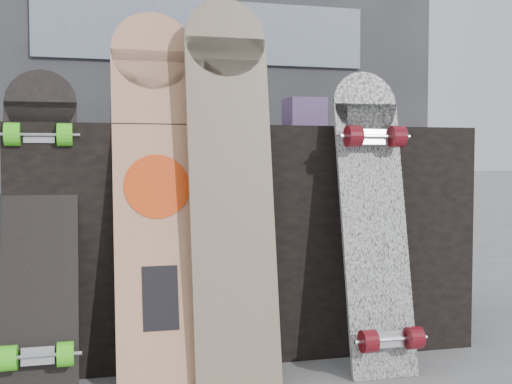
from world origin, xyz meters
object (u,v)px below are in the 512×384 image
object	(u,v)px
vendor_table	(240,235)
longboard_celtic	(231,175)
skateboard_dark	(40,221)
longboard_cascadia	(375,216)
longboard_geisha	(156,182)

from	to	relation	value
vendor_table	longboard_celtic	world-z (taller)	longboard_celtic
longboard_celtic	skateboard_dark	xyz separation A→B (m)	(-0.57, 0.08, -0.14)
longboard_cascadia	longboard_geisha	bearing A→B (deg)	171.29
longboard_celtic	skateboard_dark	bearing A→B (deg)	172.29
vendor_table	skateboard_dark	size ratio (longest dim) A/B	1.64
longboard_geisha	longboard_celtic	distance (m)	0.23
longboard_geisha	longboard_celtic	xyz separation A→B (m)	(0.22, -0.07, 0.02)
vendor_table	skateboard_dark	distance (m)	0.77
vendor_table	longboard_cascadia	size ratio (longest dim) A/B	1.63
longboard_cascadia	skateboard_dark	world-z (taller)	longboard_cascadia
longboard_geisha	skateboard_dark	size ratio (longest dim) A/B	1.20
longboard_celtic	vendor_table	bearing A→B (deg)	73.46
longboard_cascadia	skateboard_dark	xyz separation A→B (m)	(-1.04, 0.11, -0.00)
longboard_celtic	skateboard_dark	size ratio (longest dim) A/B	1.23
vendor_table	longboard_geisha	size ratio (longest dim) A/B	1.37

